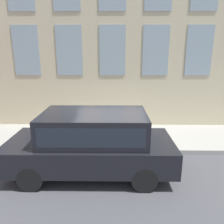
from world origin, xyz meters
name	(u,v)px	position (x,y,z in m)	size (l,w,h in m)	color
ground_plane	(112,154)	(0.00, 0.00, 0.00)	(80.00, 80.00, 0.00)	#47474C
sidewalk	(112,137)	(1.46, 0.00, 0.08)	(2.92, 60.00, 0.16)	#9E9B93
fire_hydrant	(105,135)	(0.54, 0.26, 0.54)	(0.29, 0.41, 0.75)	gray
person	(119,122)	(1.00, -0.28, 0.92)	(0.31, 0.20, 1.26)	navy
parked_truck_charcoal_near	(92,140)	(-1.24, 0.56, 1.08)	(2.09, 4.88, 1.91)	black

